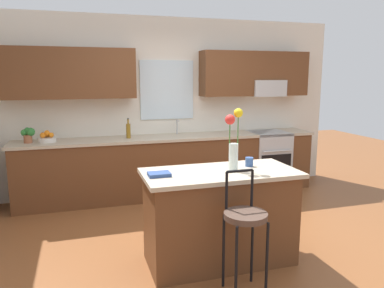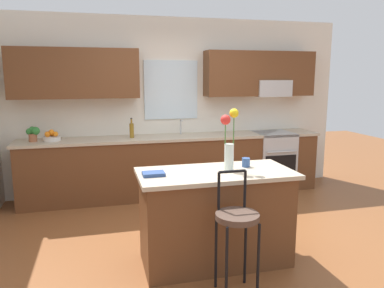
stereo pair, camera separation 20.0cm
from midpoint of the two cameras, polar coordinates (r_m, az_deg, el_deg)
name	(u,v)px [view 2 (the right image)]	position (r m, az deg, el deg)	size (l,w,h in m)	color
ground_plane	(207,240)	(4.33, 3.66, -14.42)	(14.00, 14.00, 0.00)	brown
back_wall_assembly	(173,96)	(5.86, -1.93, 7.40)	(5.60, 0.50, 2.70)	silver
counter_run	(176,165)	(5.73, -1.54, -3.25)	(4.56, 0.64, 0.92)	brown
sink_faucet	(181,125)	(5.79, -0.71, 2.88)	(0.02, 0.13, 0.23)	#B7BABC
oven_range	(272,160)	(6.26, 13.04, -2.41)	(0.60, 0.64, 0.92)	#B7BABC
kitchen_island	(215,217)	(3.71, 5.15, -11.04)	(1.48, 0.71, 0.92)	brown
bar_stool_near	(237,222)	(3.15, 8.73, -11.72)	(0.36, 0.36, 1.04)	black
flower_vase	(229,141)	(3.55, 7.30, 0.52)	(0.17, 0.10, 0.59)	silver
mug_ceramic	(246,162)	(3.77, 9.76, -2.80)	(0.08, 0.08, 0.09)	#33518C
cookbook	(154,174)	(3.41, -4.23, -4.58)	(0.20, 0.15, 0.03)	navy
fruit_bowl_oranges	(52,137)	(5.53, -19.71, 1.01)	(0.24, 0.24, 0.16)	silver
bottle_olive_oil	(132,130)	(5.52, -8.19, 2.13)	(0.06, 0.06, 0.29)	olive
potted_plant_small	(33,133)	(5.54, -22.19, 1.57)	(0.18, 0.12, 0.21)	#9E5B3D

